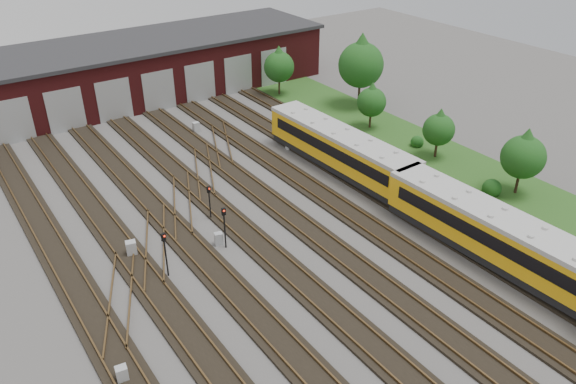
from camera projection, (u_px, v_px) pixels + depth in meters
ground at (333, 279)px, 36.43m from camera, size 120.00×120.00×0.00m
track_network at (325, 274)px, 36.71m from camera, size 30.40×70.00×0.33m
maintenance_shed at (112, 73)px, 63.27m from camera, size 51.00×12.50×6.35m
grass_verge at (423, 151)px, 52.96m from camera, size 8.00×55.00×0.05m
metro_train at (493, 234)px, 37.22m from camera, size 3.43×48.51×3.39m
signal_mast_0 at (165, 249)px, 35.68m from camera, size 0.31×0.29×3.31m
signal_mast_1 at (224, 222)px, 38.43m from camera, size 0.30×0.28×3.24m
signal_mast_2 at (209, 198)px, 41.76m from camera, size 0.27×0.25×2.84m
signal_mast_3 at (351, 157)px, 47.56m from camera, size 0.23×0.21×2.99m
relay_cabinet_0 at (122, 374)px, 28.88m from camera, size 0.66×0.57×0.99m
relay_cabinet_1 at (131, 249)px, 38.36m from camera, size 0.80×0.72×1.14m
relay_cabinet_2 at (219, 239)px, 39.57m from camera, size 0.67×0.61×0.94m
relay_cabinet_3 at (196, 127)px, 56.64m from camera, size 0.63×0.53×1.05m
relay_cabinet_4 at (289, 144)px, 53.26m from camera, size 0.61×0.54×0.88m
tree_0 at (279, 63)px, 64.65m from camera, size 3.51×3.51×5.82m
tree_1 at (372, 99)px, 56.29m from camera, size 2.95×2.95×4.89m
tree_2 at (361, 59)px, 60.71m from camera, size 4.95×4.95×8.21m
tree_3 at (439, 126)px, 50.42m from camera, size 2.89×2.89×4.79m
tree_4 at (524, 152)px, 44.28m from camera, size 3.49×3.49×5.79m
bush_0 at (492, 186)px, 45.56m from camera, size 1.56×1.56×1.56m
bush_1 at (417, 140)px, 53.66m from camera, size 1.24×1.24×1.24m
bush_2 at (276, 77)px, 70.51m from camera, size 1.08×1.08×1.08m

